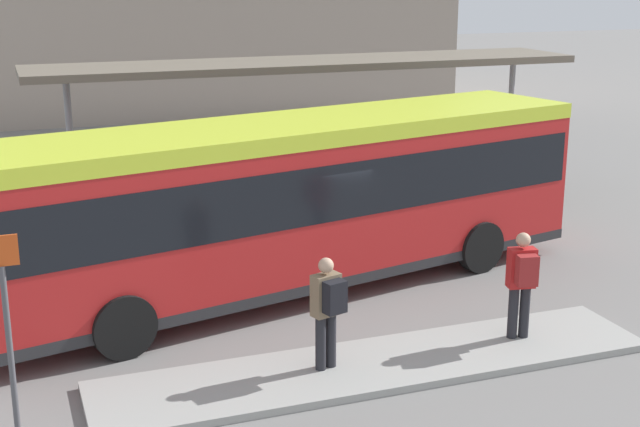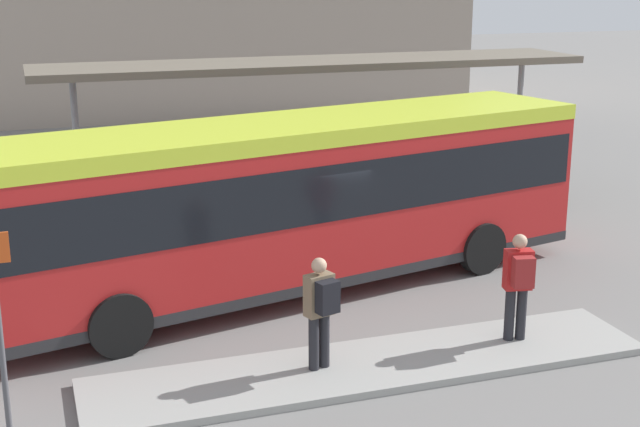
# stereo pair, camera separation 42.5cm
# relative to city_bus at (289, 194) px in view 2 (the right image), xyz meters

# --- Properties ---
(ground_plane) EXTENTS (120.00, 120.00, 0.00)m
(ground_plane) POSITION_rel_city_bus_xyz_m (-0.01, -0.00, -1.91)
(ground_plane) COLOR slate
(curb_island) EXTENTS (8.85, 1.80, 0.12)m
(curb_island) POSITION_rel_city_bus_xyz_m (0.16, -3.80, -1.85)
(curb_island) COLOR #9E9E99
(curb_island) RESTS_ON ground_plane
(city_bus) EXTENTS (12.54, 5.20, 3.28)m
(city_bus) POSITION_rel_city_bus_xyz_m (0.00, 0.00, 0.00)
(city_bus) COLOR red
(city_bus) RESTS_ON ground_plane
(pedestrian_waiting) EXTENTS (0.48, 0.53, 1.76)m
(pedestrian_waiting) POSITION_rel_city_bus_xyz_m (-0.65, -3.76, -0.78)
(pedestrian_waiting) COLOR #232328
(pedestrian_waiting) RESTS_ON curb_island
(pedestrian_companion) EXTENTS (0.48, 0.52, 1.80)m
(pedestrian_companion) POSITION_rel_city_bus_xyz_m (2.70, -3.76, -0.76)
(pedestrian_companion) COLOR #232328
(pedestrian_companion) RESTS_ON curb_island
(bicycle_white) EXTENTS (0.48, 1.59, 0.69)m
(bicycle_white) POSITION_rel_city_bus_xyz_m (8.29, 4.10, -1.56)
(bicycle_white) COLOR black
(bicycle_white) RESTS_ON ground_plane
(bicycle_black) EXTENTS (0.48, 1.80, 0.78)m
(bicycle_black) POSITION_rel_city_bus_xyz_m (8.40, 4.84, -1.52)
(bicycle_black) COLOR black
(bicycle_black) RESTS_ON ground_plane
(station_shelter) EXTENTS (13.92, 2.59, 3.78)m
(station_shelter) POSITION_rel_city_bus_xyz_m (2.46, 5.82, 1.73)
(station_shelter) COLOR #706656
(station_shelter) RESTS_ON ground_plane
(potted_planter_near_shelter) EXTENTS (0.79, 0.79, 1.33)m
(potted_planter_near_shelter) POSITION_rel_city_bus_xyz_m (6.49, 3.58, -1.21)
(potted_planter_near_shelter) COLOR slate
(potted_planter_near_shelter) RESTS_ON ground_plane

